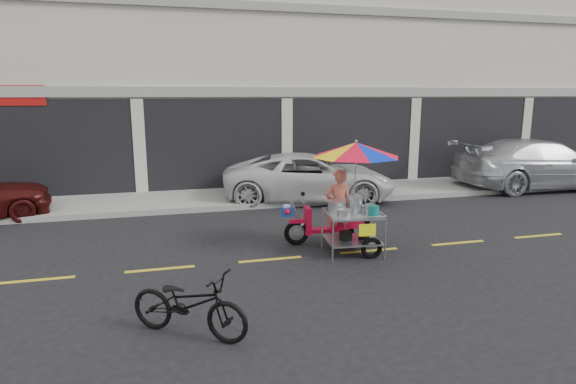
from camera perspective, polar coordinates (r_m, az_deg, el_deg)
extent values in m
plane|color=black|center=(9.71, 9.58, -6.90)|extent=(90.00, 90.00, 0.00)
cube|color=gray|center=(14.70, 0.80, -0.09)|extent=(45.00, 3.00, 0.15)
cube|color=beige|center=(19.28, -3.27, 14.40)|extent=(36.00, 8.00, 8.00)
cube|color=black|center=(15.41, -0.15, 5.64)|extent=(35.28, 0.06, 2.90)
cube|color=gray|center=(15.31, -0.13, 11.78)|extent=(36.00, 0.12, 0.30)
cube|color=gray|center=(15.52, -0.14, 21.05)|extent=(36.00, 0.12, 0.25)
cube|color=white|center=(26.43, 28.91, 14.88)|extent=(8.00, 7.00, 10.40)
cube|color=gold|center=(9.71, 9.58, -6.88)|extent=(42.00, 0.10, 0.01)
imported|color=silver|center=(13.89, 2.57, 1.77)|extent=(5.31, 3.36, 1.36)
imported|color=#B4B7BD|center=(17.62, 27.60, 2.95)|extent=(5.65, 2.53, 1.61)
imported|color=black|center=(6.39, -11.66, -12.85)|extent=(1.69, 1.42, 0.87)
torus|color=black|center=(9.87, 1.02, -4.85)|extent=(0.53, 0.15, 0.52)
torus|color=black|center=(10.21, 8.65, -4.43)|extent=(0.53, 0.15, 0.52)
cylinder|color=#9EA0A5|center=(9.87, 1.02, -4.85)|extent=(0.13, 0.07, 0.13)
cylinder|color=#9EA0A5|center=(10.21, 8.65, -4.43)|extent=(0.13, 0.07, 0.13)
cube|color=red|center=(9.81, 1.02, -3.47)|extent=(0.30, 0.14, 0.07)
cylinder|color=#9EA0A5|center=(9.77, 1.03, -2.69)|extent=(0.34, 0.07, 0.74)
cube|color=red|center=(9.85, 2.34, -3.40)|extent=(0.14, 0.32, 0.55)
cube|color=red|center=(10.00, 4.65, -4.46)|extent=(0.75, 0.32, 0.07)
cube|color=red|center=(10.05, 6.95, -3.18)|extent=(0.71, 0.30, 0.37)
cube|color=black|center=(9.97, 6.48, -2.03)|extent=(0.61, 0.27, 0.09)
cylinder|color=#9EA0A5|center=(9.73, 1.67, -1.09)|extent=(0.08, 0.51, 0.03)
sphere|color=black|center=(9.89, 1.78, -0.22)|extent=(0.09, 0.09, 0.09)
cylinder|color=white|center=(9.84, 1.65, -3.80)|extent=(0.12, 0.12, 0.05)
cube|color=#173D97|center=(9.72, -0.14, -2.32)|extent=(0.26, 0.22, 0.18)
cylinder|color=white|center=(9.69, -0.14, -1.69)|extent=(0.16, 0.16, 0.05)
cone|color=red|center=(9.57, 0.01, -2.43)|extent=(0.18, 0.22, 0.17)
torus|color=black|center=(9.23, 9.88, -6.57)|extent=(0.43, 0.13, 0.42)
cylinder|color=#9EA0A5|center=(8.87, 5.34, -5.94)|extent=(0.04, 0.04, 0.78)
cylinder|color=#9EA0A5|center=(9.63, 4.07, -4.49)|extent=(0.04, 0.04, 0.78)
cylinder|color=#9EA0A5|center=(9.17, 11.47, -5.53)|extent=(0.04, 0.04, 0.78)
cylinder|color=#9EA0A5|center=(9.91, 9.76, -4.16)|extent=(0.04, 0.04, 0.78)
cube|color=#9EA0A5|center=(9.41, 7.66, -5.67)|extent=(1.08, 0.91, 0.03)
cube|color=#9EA0A5|center=(9.28, 7.74, -2.70)|extent=(1.08, 0.91, 0.04)
cylinder|color=#9EA0A5|center=(8.88, 8.54, -3.00)|extent=(1.01, 0.11, 0.02)
cylinder|color=#9EA0A5|center=(9.65, 7.02, -1.78)|extent=(1.01, 0.11, 0.02)
cylinder|color=#9EA0A5|center=(9.13, 4.72, -2.51)|extent=(0.09, 0.82, 0.02)
cylinder|color=#9EA0A5|center=(9.42, 10.68, -2.22)|extent=(0.09, 0.82, 0.02)
cylinder|color=#9EA0A5|center=(9.79, 6.94, -4.97)|extent=(0.10, 0.69, 0.04)
cylinder|color=#9EA0A5|center=(9.67, 7.01, -2.37)|extent=(0.10, 0.69, 0.04)
cube|color=#DCE910|center=(8.96, 9.39, -4.47)|extent=(0.32, 0.05, 0.23)
cylinder|color=#B7B7BC|center=(9.34, 5.81, -1.76)|extent=(0.38, 0.38, 0.21)
cylinder|color=#B7B7BC|center=(9.45, 7.93, -1.43)|extent=(0.32, 0.32, 0.28)
cylinder|color=#B7B7BC|center=(9.41, 9.70, -2.01)|extent=(0.25, 0.25, 0.14)
cylinder|color=#B7B7BC|center=(9.04, 6.68, -2.54)|extent=(0.29, 0.29, 0.12)
cylinder|color=#106E67|center=(9.14, 10.11, -2.22)|extent=(0.22, 0.22, 0.20)
cylinder|color=black|center=(9.35, 6.86, -5.16)|extent=(0.28, 0.28, 0.17)
cylinder|color=black|center=(9.46, 9.00, -5.08)|extent=(0.24, 0.24, 0.15)
cylinder|color=#9EA0A5|center=(9.23, 7.96, 1.60)|extent=(0.02, 0.02, 1.38)
sphere|color=#9EA0A5|center=(9.14, 8.08, 5.96)|extent=(0.06, 0.06, 0.06)
imported|color=#D36651|center=(9.93, 5.98, -1.71)|extent=(0.60, 0.42, 1.55)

